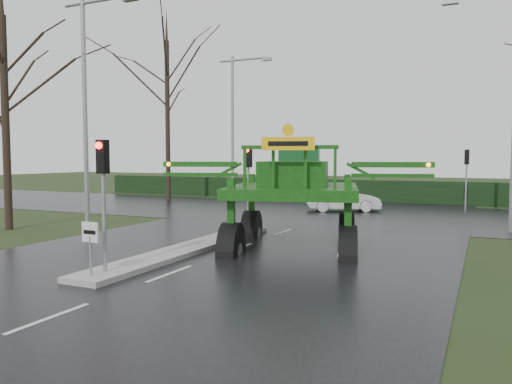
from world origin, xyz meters
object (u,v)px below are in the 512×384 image
at_px(keep_left_sign, 90,240).
at_px(crop_sprayer, 233,178).
at_px(traffic_signal_far, 467,166).
at_px(street_light_left_near, 90,90).
at_px(traffic_signal_near, 103,177).
at_px(white_sedan, 343,211).
at_px(street_light_right, 508,85).
at_px(traffic_signal_mid, 248,169).
at_px(street_light_left_far, 237,115).

bearing_deg(keep_left_sign, crop_sprayer, 73.86).
height_order(traffic_signal_far, street_light_left_near, street_light_left_near).
xyz_separation_m(traffic_signal_near, white_sedan, (1.46, 17.98, -2.59)).
bearing_deg(street_light_left_near, street_light_right, 20.11).
relative_size(street_light_right, white_sedan, 2.44).
height_order(keep_left_sign, traffic_signal_mid, traffic_signal_mid).
bearing_deg(traffic_signal_mid, crop_sprayer, -71.02).
height_order(crop_sprayer, white_sedan, crop_sprayer).
bearing_deg(traffic_signal_far, crop_sprayer, 68.99).
distance_m(traffic_signal_near, traffic_signal_far, 22.42).
bearing_deg(crop_sprayer, traffic_signal_far, 54.03).
bearing_deg(keep_left_sign, traffic_signal_near, 90.00).
bearing_deg(traffic_signal_mid, white_sedan, 81.23).
height_order(street_light_right, white_sedan, street_light_right).
bearing_deg(traffic_signal_near, street_light_right, 53.87).
relative_size(traffic_signal_mid, street_light_left_far, 0.35).
xyz_separation_m(traffic_signal_mid, traffic_signal_far, (7.80, 12.52, 0.00)).
height_order(traffic_signal_near, traffic_signal_mid, same).
bearing_deg(traffic_signal_near, street_light_left_far, 108.17).
height_order(traffic_signal_mid, crop_sprayer, crop_sprayer).
distance_m(traffic_signal_near, street_light_left_near, 10.40).
bearing_deg(traffic_signal_near, crop_sprayer, 72.16).
height_order(traffic_signal_near, crop_sprayer, crop_sprayer).
distance_m(keep_left_sign, traffic_signal_far, 22.93).
relative_size(keep_left_sign, street_light_left_near, 0.14).
xyz_separation_m(traffic_signal_mid, street_light_left_far, (-6.89, 12.51, 3.40)).
xyz_separation_m(traffic_signal_mid, street_light_left_near, (-6.89, -1.49, 3.40)).
height_order(street_light_left_far, crop_sprayer, street_light_left_far).
relative_size(traffic_signal_far, street_light_left_far, 0.35).
distance_m(traffic_signal_near, crop_sprayer, 4.62).
distance_m(traffic_signal_far, street_light_right, 8.86).
xyz_separation_m(street_light_left_far, white_sedan, (8.36, -3.03, -5.99)).
distance_m(traffic_signal_mid, street_light_left_far, 14.68).
distance_m(keep_left_sign, street_light_left_far, 23.11).
xyz_separation_m(traffic_signal_mid, white_sedan, (1.46, 9.48, -2.59)).
relative_size(street_light_left_near, street_light_left_far, 1.00).
height_order(traffic_signal_mid, traffic_signal_far, same).
bearing_deg(traffic_signal_mid, keep_left_sign, -90.00).
bearing_deg(white_sedan, street_light_left_near, 118.87).
relative_size(keep_left_sign, street_light_left_far, 0.14).
height_order(keep_left_sign, street_light_left_far, street_light_left_far).
xyz_separation_m(traffic_signal_far, street_light_left_near, (-14.69, -14.01, 3.40)).
xyz_separation_m(keep_left_sign, traffic_signal_mid, (0.00, 8.99, 1.53)).
height_order(traffic_signal_mid, street_light_left_far, street_light_left_far).
distance_m(keep_left_sign, street_light_left_near, 11.32).
bearing_deg(white_sedan, keep_left_sign, 151.64).
relative_size(keep_left_sign, traffic_signal_far, 0.38).
height_order(traffic_signal_far, white_sedan, traffic_signal_far).
height_order(traffic_signal_near, street_light_left_near, street_light_left_near).
distance_m(crop_sprayer, white_sedan, 13.80).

